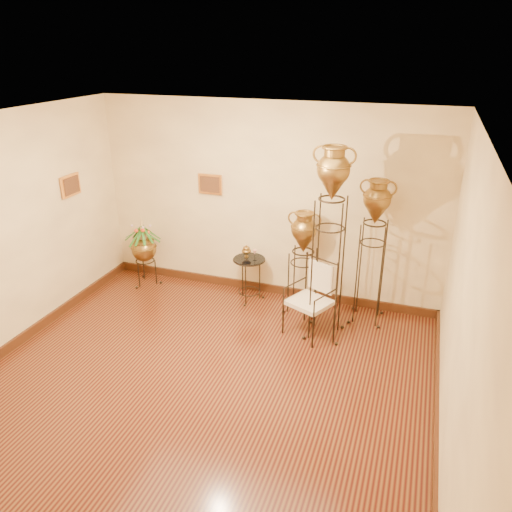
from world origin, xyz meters
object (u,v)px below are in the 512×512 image
(planter_urn, at_px, (144,246))
(amphora_tall, at_px, (329,244))
(side_table, at_px, (249,278))
(amphora_mid, at_px, (372,252))
(armchair, at_px, (310,299))

(planter_urn, bearing_deg, amphora_tall, -10.71)
(side_table, bearing_deg, amphora_mid, -0.03)
(amphora_tall, bearing_deg, side_table, 155.08)
(amphora_mid, relative_size, armchair, 1.98)
(armchair, bearing_deg, side_table, 173.77)
(armchair, height_order, side_table, armchair)
(amphora_tall, xyz_separation_m, amphora_mid, (0.46, 0.57, -0.26))
(armchair, bearing_deg, amphora_tall, 40.98)
(amphora_tall, bearing_deg, amphora_mid, 50.79)
(amphora_mid, height_order, side_table, amphora_mid)
(armchair, bearing_deg, amphora_mid, 68.49)
(planter_urn, bearing_deg, amphora_mid, 0.25)
(planter_urn, height_order, armchair, planter_urn)
(amphora_tall, distance_m, planter_urn, 3.05)
(amphora_tall, xyz_separation_m, planter_urn, (-2.93, 0.55, -0.63))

